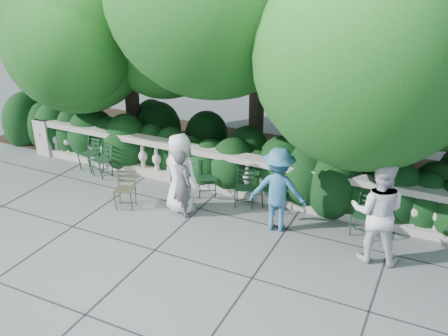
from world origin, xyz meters
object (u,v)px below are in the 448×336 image
at_px(chair_weathered, 125,210).
at_px(person_casual_man, 378,212).
at_px(chair_f, 358,238).
at_px(person_businessman, 180,174).
at_px(chair_b, 87,172).
at_px(person_older_blue, 278,190).
at_px(person_woman_grey, 182,183).
at_px(chair_d, 208,198).
at_px(chair_c, 268,211).
at_px(chair_a, 98,178).
at_px(chair_e, 243,209).

bearing_deg(chair_weathered, person_casual_man, -14.31).
xyz_separation_m(chair_f, person_businessman, (-3.72, -0.52, 0.88)).
bearing_deg(chair_f, chair_b, -172.12).
bearing_deg(person_older_blue, chair_b, -16.51).
bearing_deg(person_woman_grey, chair_f, -146.40).
xyz_separation_m(chair_b, chair_d, (3.45, 0.06, 0.00)).
height_order(chair_d, person_older_blue, person_older_blue).
relative_size(chair_d, chair_weathered, 1.00).
bearing_deg(person_businessman, chair_c, -144.20).
distance_m(chair_a, person_older_blue, 4.90).
distance_m(chair_d, person_businessman, 1.18).
relative_size(chair_b, chair_weathered, 1.00).
height_order(person_businessman, person_woman_grey, person_businessman).
bearing_deg(person_casual_man, chair_f, -66.44).
relative_size(chair_b, chair_c, 1.00).
xyz_separation_m(chair_c, chair_f, (2.00, -0.25, 0.00)).
relative_size(chair_f, person_woman_grey, 0.57).
relative_size(chair_a, chair_b, 1.00).
relative_size(chair_a, chair_weathered, 1.00).
height_order(chair_c, chair_d, same).
relative_size(chair_c, person_older_blue, 0.48).
relative_size(chair_b, person_casual_man, 0.43).
distance_m(chair_f, person_casual_man, 1.20).
bearing_deg(chair_c, chair_e, -140.48).
height_order(chair_a, chair_b, same).
relative_size(chair_b, chair_e, 1.00).
height_order(person_businessman, person_casual_man, person_casual_man).
bearing_deg(chair_d, person_casual_man, -39.93).
bearing_deg(chair_weathered, chair_c, 5.17).
bearing_deg(chair_d, chair_f, -31.69).
height_order(chair_f, chair_weathered, same).
distance_m(chair_d, person_casual_man, 4.03).
bearing_deg(person_older_blue, chair_c, -66.99).
xyz_separation_m(chair_c, person_casual_man, (2.35, -0.83, 0.98)).
distance_m(chair_weathered, person_businessman, 1.53).
bearing_deg(chair_b, chair_weathered, -23.75).
distance_m(chair_b, chair_weathered, 2.42).
bearing_deg(person_older_blue, person_businessman, -6.05).
relative_size(chair_weathered, person_businessman, 0.48).
xyz_separation_m(person_casual_man, person_older_blue, (-1.95, 0.25, -0.11)).
bearing_deg(person_older_blue, chair_d, -27.82).
distance_m(chair_d, person_woman_grey, 1.17).
height_order(chair_b, person_businessman, person_businessman).
bearing_deg(person_businessman, person_older_blue, -163.10).
xyz_separation_m(chair_b, person_businessman, (3.20, -0.69, 0.88)).
bearing_deg(chair_a, chair_b, 177.20).
relative_size(chair_d, person_businessman, 0.48).
relative_size(chair_e, person_woman_grey, 0.57).
bearing_deg(person_older_blue, chair_weathered, 1.75).
height_order(chair_f, person_businessman, person_businessman).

